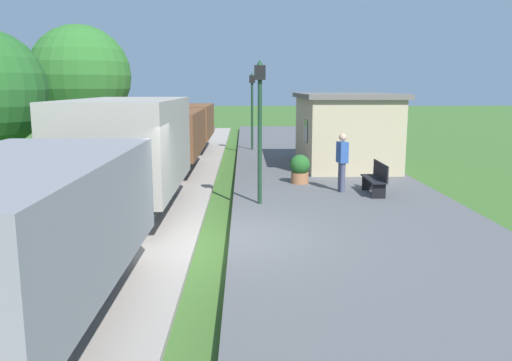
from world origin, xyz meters
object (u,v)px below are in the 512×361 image
object	(u,v)px
freight_train	(151,145)
tree_trackside_far	(80,76)
lamp_post_far	(252,97)
bench_near_hut	(376,178)
station_hut	(344,129)
potted_planter	(300,168)
lamp_post_near	(260,106)
bench_down_platform	(321,140)
person_waiting	(342,160)

from	to	relation	value
freight_train	tree_trackside_far	distance (m)	6.91
tree_trackside_far	lamp_post_far	bearing A→B (deg)	27.86
tree_trackside_far	bench_near_hut	bearing A→B (deg)	-34.28
station_hut	potted_planter	xyz separation A→B (m)	(-2.12, -3.86, -0.93)
lamp_post_far	lamp_post_near	bearing A→B (deg)	-90.00
bench_near_hut	potted_planter	size ratio (longest dim) A/B	1.64
station_hut	lamp_post_far	bearing A→B (deg)	124.04
bench_down_platform	tree_trackside_far	size ratio (longest dim) A/B	0.26
lamp_post_far	bench_down_platform	bearing A→B (deg)	-2.38
bench_near_hut	lamp_post_far	world-z (taller)	lamp_post_far
station_hut	lamp_post_far	world-z (taller)	lamp_post_far
bench_near_hut	person_waiting	world-z (taller)	person_waiting
bench_near_hut	lamp_post_near	size ratio (longest dim) A/B	0.41
lamp_post_far	bench_near_hut	bearing A→B (deg)	-72.69
freight_train	person_waiting	world-z (taller)	freight_train
bench_down_platform	lamp_post_far	world-z (taller)	lamp_post_far
person_waiting	potted_planter	distance (m)	1.80
bench_down_platform	person_waiting	xyz separation A→B (m)	(-0.92, -10.26, 0.46)
station_hut	bench_near_hut	world-z (taller)	station_hut
station_hut	lamp_post_near	size ratio (longest dim) A/B	1.57
station_hut	bench_near_hut	size ratio (longest dim) A/B	3.87
freight_train	bench_down_platform	xyz separation A→B (m)	(6.67, 8.96, -0.76)
freight_train	lamp_post_near	xyz separation A→B (m)	(3.31, -2.81, 1.32)
person_waiting	lamp_post_near	world-z (taller)	lamp_post_near
potted_planter	bench_down_platform	bearing A→B (deg)	77.34
lamp_post_far	freight_train	bearing A→B (deg)	-110.02
freight_train	bench_down_platform	bearing A→B (deg)	53.31
freight_train	station_hut	size ratio (longest dim) A/B	4.48
station_hut	tree_trackside_far	distance (m)	10.80
person_waiting	lamp_post_far	distance (m)	10.80
bench_near_hut	lamp_post_near	world-z (taller)	lamp_post_near
lamp_post_near	potted_planter	bearing A→B (deg)	64.71
lamp_post_near	station_hut	bearing A→B (deg)	62.70
bench_down_platform	lamp_post_far	distance (m)	3.95
bench_near_hut	lamp_post_far	size ratio (longest dim) A/B	0.41
tree_trackside_far	person_waiting	bearing A→B (deg)	-35.28
person_waiting	lamp_post_near	size ratio (longest dim) A/B	0.46
freight_train	potted_planter	xyz separation A→B (m)	(4.68, 0.07, -0.76)
freight_train	lamp_post_far	xyz separation A→B (m)	(3.31, 9.10, 1.32)
person_waiting	potted_planter	size ratio (longest dim) A/B	1.87
tree_trackside_far	lamp_post_near	bearing A→B (deg)	-49.47
station_hut	bench_near_hut	distance (m)	5.70
freight_train	lamp_post_far	bearing A→B (deg)	69.98
bench_near_hut	lamp_post_far	bearing A→B (deg)	107.31
potted_planter	lamp_post_near	world-z (taller)	lamp_post_near
potted_planter	tree_trackside_far	world-z (taller)	tree_trackside_far
station_hut	person_waiting	size ratio (longest dim) A/B	3.39
freight_train	tree_trackside_far	xyz separation A→B (m)	(-3.70, 5.39, 2.23)
station_hut	lamp_post_near	xyz separation A→B (m)	(-3.49, -6.75, 1.15)
potted_planter	lamp_post_far	distance (m)	9.36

